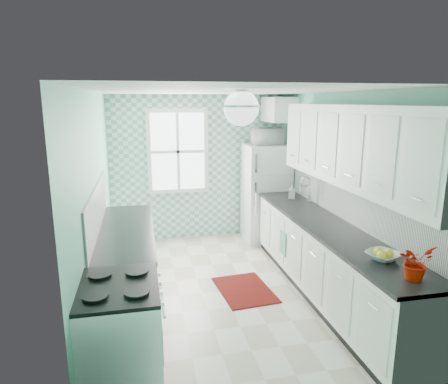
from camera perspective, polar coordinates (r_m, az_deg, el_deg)
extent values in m
cube|color=silver|center=(5.30, 0.03, -14.03)|extent=(3.00, 4.40, 0.02)
cube|color=white|center=(4.73, 0.03, 14.35)|extent=(3.00, 4.40, 0.02)
cube|color=#6BC5A7|center=(7.00, -3.72, 3.48)|extent=(3.00, 0.02, 2.50)
cube|color=#6BC5A7|center=(2.84, 9.47, -10.91)|extent=(3.00, 0.02, 2.50)
cube|color=#6BC5A7|center=(4.79, -17.93, -1.51)|extent=(0.02, 4.40, 2.50)
cube|color=#6BC5A7|center=(5.37, 15.99, 0.14)|extent=(0.02, 4.40, 2.50)
cube|color=#65AEA3|center=(6.98, -3.70, 3.45)|extent=(3.00, 0.01, 2.50)
cube|color=white|center=(6.87, -6.61, 5.77)|extent=(1.04, 0.05, 1.44)
cube|color=white|center=(6.85, -6.59, 5.75)|extent=(0.90, 0.02, 1.30)
cube|color=white|center=(5.04, 17.83, -1.47)|extent=(0.02, 3.60, 0.51)
cube|color=white|center=(4.73, -17.71, -2.36)|extent=(0.02, 2.15, 0.51)
cube|color=white|center=(4.67, 17.99, 6.24)|extent=(0.33, 3.20, 0.90)
cube|color=white|center=(6.85, 7.68, 11.60)|extent=(0.40, 0.74, 0.40)
cylinder|color=silver|center=(3.95, 2.51, 14.19)|extent=(0.14, 0.14, 0.04)
cylinder|color=silver|center=(3.95, 2.50, 13.18)|extent=(0.02, 0.02, 0.12)
sphere|color=white|center=(3.95, 2.49, 11.87)|extent=(0.34, 0.34, 0.34)
cube|color=white|center=(5.13, 14.42, -9.74)|extent=(0.60, 3.60, 0.90)
cube|color=black|center=(4.97, 14.56, -4.75)|extent=(0.63, 3.60, 0.04)
cube|color=white|center=(4.95, -13.74, -10.57)|extent=(0.60, 2.15, 0.90)
cube|color=black|center=(4.78, -13.86, -5.39)|extent=(0.63, 2.15, 0.04)
cube|color=white|center=(6.91, 5.98, -0.17)|extent=(0.73, 0.69, 1.67)
cube|color=silver|center=(6.51, 7.00, 2.46)|extent=(0.71, 0.01, 0.02)
cube|color=silver|center=(6.38, 4.58, 4.12)|extent=(0.03, 0.03, 0.30)
cube|color=silver|center=(6.49, 4.49, -1.00)|extent=(0.03, 0.03, 0.54)
cube|color=white|center=(3.55, -14.47, -19.86)|extent=(0.63, 0.80, 0.95)
cube|color=black|center=(3.32, -14.94, -12.94)|extent=(0.63, 0.80, 0.03)
cube|color=black|center=(3.52, -9.02, -18.83)|extent=(0.01, 0.53, 0.32)
cube|color=silver|center=(5.85, 10.39, -1.89)|extent=(0.50, 0.42, 0.12)
cylinder|color=silver|center=(5.87, 12.10, 0.10)|extent=(0.02, 0.02, 0.30)
torus|color=silver|center=(5.80, 11.55, 1.90)|extent=(0.16, 0.02, 0.16)
cube|color=#5F0E08|center=(5.31, 2.95, -13.76)|extent=(0.72, 0.97, 0.01)
cube|color=#62A490|center=(5.59, 8.42, -7.23)|extent=(0.06, 0.22, 0.33)
imported|color=white|center=(4.05, 21.80, -8.47)|extent=(0.39, 0.39, 0.07)
imported|color=red|center=(3.69, 25.69, -9.05)|extent=(0.32, 0.30, 0.30)
imported|color=#98B5C0|center=(6.14, 9.67, 0.05)|extent=(0.12, 0.12, 0.21)
imported|color=white|center=(6.76, 6.18, 7.90)|extent=(0.49, 0.34, 0.27)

